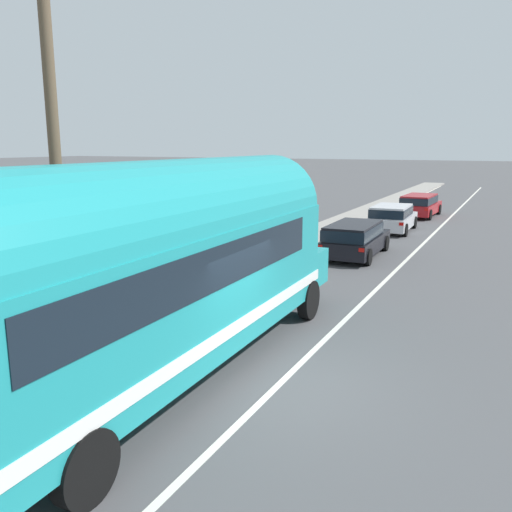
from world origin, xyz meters
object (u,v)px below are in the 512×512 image
utility_pole (54,143)px  painted_bus (151,266)px  car_second (392,217)px  car_third (420,204)px  car_lead (355,237)px

utility_pole → painted_bus: utility_pole is taller
utility_pole → car_second: (2.76, 19.31, -3.64)m
utility_pole → car_second: utility_pole is taller
utility_pole → painted_bus: 3.60m
painted_bus → car_third: bearing=89.6°
painted_bus → car_third: (0.21, 26.60, -1.51)m
utility_pole → car_lead: bearing=77.2°
car_second → car_third: (0.27, 6.60, 0.01)m
utility_pole → car_lead: size_ratio=1.86×
utility_pole → car_third: 26.34m
car_lead → car_third: size_ratio=1.01×
utility_pole → car_third: (3.03, 25.92, -3.63)m
car_third → car_second: bearing=-92.3°
painted_bus → car_second: painted_bus is taller
car_lead → car_second: same height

